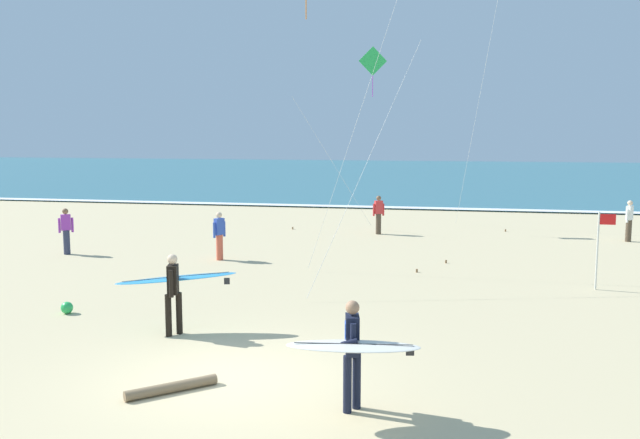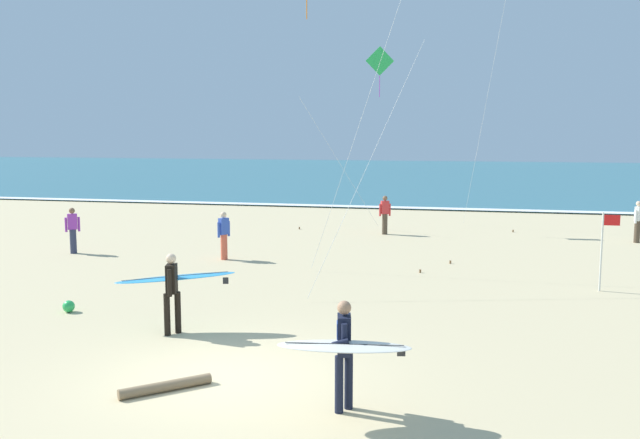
# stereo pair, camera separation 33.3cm
# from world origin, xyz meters

# --- Properties ---
(ground_plane) EXTENTS (160.00, 160.00, 0.00)m
(ground_plane) POSITION_xyz_m (0.00, 0.00, 0.00)
(ground_plane) COLOR #CCB789
(ocean_water) EXTENTS (160.00, 60.00, 0.08)m
(ocean_water) POSITION_xyz_m (0.00, 56.08, 0.04)
(ocean_water) COLOR #336B7A
(ocean_water) RESTS_ON ground
(shoreline_foam) EXTENTS (160.00, 0.97, 0.01)m
(shoreline_foam) POSITION_xyz_m (0.00, 26.38, 0.09)
(shoreline_foam) COLOR white
(shoreline_foam) RESTS_ON ocean_water
(surfer_lead) EXTENTS (2.03, 1.11, 1.71)m
(surfer_lead) POSITION_xyz_m (2.31, -1.12, 1.04)
(surfer_lead) COLOR black
(surfer_lead) RESTS_ON ground
(surfer_trailing) EXTENTS (2.60, 1.18, 1.71)m
(surfer_trailing) POSITION_xyz_m (-1.99, 2.31, 1.05)
(surfer_trailing) COLOR black
(surfer_trailing) RESTS_ON ground
(kite_diamond_emerald_near) EXTENTS (3.88, 1.34, 7.77)m
(kite_diamond_emerald_near) POSITION_xyz_m (-0.06, 18.69, 6.91)
(kite_diamond_emerald_near) COLOR green
(kite_diamond_emerald_near) RESTS_ON ground
(bystander_blue_top) EXTENTS (0.32, 0.44, 1.59)m
(bystander_blue_top) POSITION_xyz_m (-3.89, 10.27, 0.81)
(bystander_blue_top) COLOR #D8593F
(bystander_blue_top) RESTS_ON ground
(bystander_white_top) EXTENTS (0.32, 0.43, 1.59)m
(bystander_white_top) POSITION_xyz_m (10.17, 17.00, 0.81)
(bystander_white_top) COLOR #4C3D2D
(bystander_white_top) RESTS_ON ground
(bystander_purple_top) EXTENTS (0.43, 0.33, 1.59)m
(bystander_purple_top) POSITION_xyz_m (-9.39, 10.20, 0.81)
(bystander_purple_top) COLOR #2D334C
(bystander_purple_top) RESTS_ON ground
(bystander_red_top) EXTENTS (0.45, 0.31, 1.59)m
(bystander_red_top) POSITION_xyz_m (0.55, 16.99, 0.81)
(bystander_red_top) COLOR #4C3D2D
(bystander_red_top) RESTS_ON ground
(lifeguard_flag) EXTENTS (0.45, 0.05, 2.10)m
(lifeguard_flag) POSITION_xyz_m (7.47, 8.24, 1.27)
(lifeguard_flag) COLOR silver
(lifeguard_flag) RESTS_ON ground
(beach_ball) EXTENTS (0.28, 0.28, 0.28)m
(beach_ball) POSITION_xyz_m (-5.07, 3.20, 0.14)
(beach_ball) COLOR green
(beach_ball) RESTS_ON ground
(driftwood_log) EXTENTS (1.24, 1.16, 0.17)m
(driftwood_log) POSITION_xyz_m (-0.70, -0.84, 0.09)
(driftwood_log) COLOR #846B4C
(driftwood_log) RESTS_ON ground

